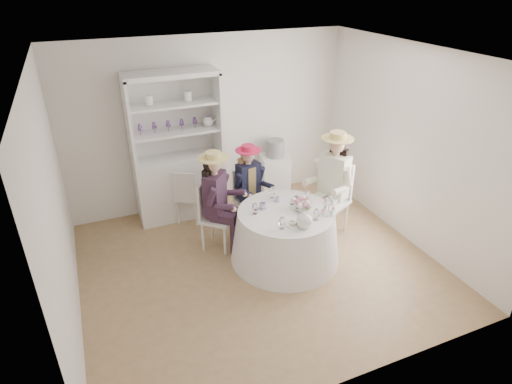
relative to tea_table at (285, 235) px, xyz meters
name	(u,v)px	position (x,y,z in m)	size (l,w,h in m)	color
ground	(259,265)	(-0.39, -0.01, -0.36)	(4.50, 4.50, 0.00)	olive
ceiling	(260,57)	(-0.39, -0.01, 2.34)	(4.50, 4.50, 0.00)	white
wall_back	(209,124)	(-0.39, 1.99, 0.99)	(4.50, 4.50, 0.00)	silver
wall_front	(356,270)	(-0.39, -2.01, 0.99)	(4.50, 4.50, 0.00)	silver
wall_left	(55,210)	(-2.64, -0.01, 0.99)	(4.50, 4.50, 0.00)	silver
wall_right	(409,146)	(1.86, -0.01, 0.99)	(4.50, 4.50, 0.00)	silver
tea_table	(285,235)	(0.00, 0.00, 0.00)	(1.47, 1.47, 0.73)	white
hutch	(179,167)	(-0.99, 1.73, 0.44)	(1.46, 0.83, 2.26)	silver
side_table	(274,176)	(0.65, 1.74, 0.00)	(0.46, 0.46, 0.72)	silver
hatbox	(275,148)	(0.65, 1.74, 0.51)	(0.29, 0.29, 0.29)	black
guest_left	(217,196)	(-0.74, 0.61, 0.45)	(0.62, 0.60, 1.44)	silver
guest_mid	(249,182)	(-0.13, 0.95, 0.38)	(0.49, 0.52, 1.32)	silver
guest_right	(333,179)	(0.90, 0.34, 0.52)	(0.66, 0.60, 1.57)	silver
spare_chair	(187,195)	(-0.96, 1.43, 0.11)	(0.50, 0.50, 0.88)	silver
teacup_a	(263,206)	(-0.25, 0.19, 0.40)	(0.09, 0.09, 0.07)	white
teacup_b	(277,199)	(0.01, 0.29, 0.40)	(0.07, 0.07, 0.06)	white
teacup_c	(296,199)	(0.25, 0.19, 0.40)	(0.08, 0.08, 0.07)	white
flower_bowl	(303,209)	(0.20, -0.07, 0.39)	(0.21, 0.21, 0.05)	white
flower_arrangement	(301,202)	(0.21, 0.00, 0.46)	(0.20, 0.20, 0.07)	#D26982
table_teapot	(304,221)	(0.03, -0.42, 0.45)	(0.28, 0.20, 0.21)	white
sandwich_plate	(296,223)	(-0.03, -0.32, 0.38)	(0.26, 0.26, 0.06)	white
cupcake_stand	(329,207)	(0.49, -0.23, 0.44)	(0.23, 0.23, 0.21)	white
stemware_set	(286,207)	(0.00, 0.00, 0.44)	(0.86, 0.83, 0.15)	white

